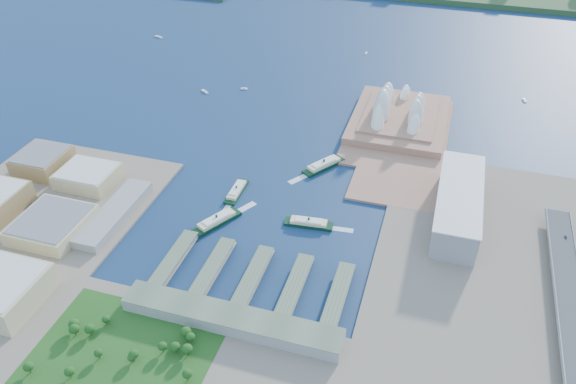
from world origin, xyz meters
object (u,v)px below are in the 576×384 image
(opera_house, at_px, (401,104))
(ferry_c, at_px, (217,219))
(ferry_b, at_px, (324,163))
(ferry_a, at_px, (236,190))
(car_c, at_px, (566,237))
(ferry_d, at_px, (309,221))
(toaster_building, at_px, (458,204))

(opera_house, distance_m, ferry_c, 326.68)
(opera_house, xyz_separation_m, ferry_b, (-74.68, -140.37, -26.29))
(ferry_a, distance_m, car_c, 358.67)
(opera_house, bearing_deg, ferry_d, -103.61)
(opera_house, xyz_separation_m, ferry_a, (-159.44, -224.40, -27.17))
(ferry_d, bearing_deg, toaster_building, -74.57)
(ferry_b, height_order, ferry_d, ferry_b)
(ferry_d, height_order, car_c, car_c)
(ferry_d, xyz_separation_m, car_c, (261.33, 40.48, 10.57))
(ferry_b, bearing_deg, opera_house, 96.02)
(ferry_a, height_order, ferry_c, ferry_c)
(ferry_a, bearing_deg, ferry_c, -90.47)
(toaster_building, distance_m, car_c, 110.43)
(toaster_building, relative_size, ferry_c, 2.62)
(ferry_b, bearing_deg, ferry_d, -49.94)
(toaster_building, relative_size, ferry_a, 3.03)
(toaster_building, bearing_deg, ferry_a, -174.41)
(ferry_b, xyz_separation_m, ferry_c, (-84.71, -143.56, -0.11))
(opera_house, bearing_deg, car_c, -47.48)
(toaster_building, distance_m, ferry_d, 163.55)
(car_c, bearing_deg, toaster_building, -8.87)
(ferry_b, distance_m, ferry_d, 117.76)
(ferry_b, distance_m, ferry_c, 166.69)
(ferry_c, height_order, car_c, car_c)
(ferry_c, bearing_deg, ferry_a, -60.64)
(opera_house, height_order, toaster_building, opera_house)
(toaster_building, xyz_separation_m, ferry_c, (-249.39, -83.93, -14.91))
(opera_house, xyz_separation_m, car_c, (199.00, -217.01, -16.42))
(ferry_b, bearing_deg, car_c, 18.39)
(opera_house, relative_size, ferry_a, 3.52)
(car_c, bearing_deg, ferry_a, 1.18)
(ferry_a, bearing_deg, toaster_building, 5.07)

